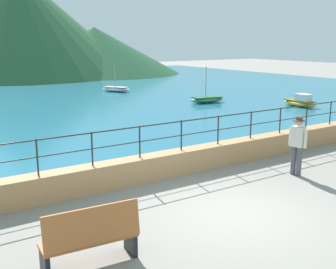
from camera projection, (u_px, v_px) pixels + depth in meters
ground_plane at (237, 214)px, 9.64m from camera, size 120.00×120.00×0.00m
promenade_wall at (161, 165)px, 12.15m from camera, size 20.00×0.56×0.70m
railing at (161, 133)px, 11.94m from camera, size 18.44×0.04×0.90m
hill_main at (16, 21)px, 47.26m from camera, size 27.18×27.18×11.91m
hill_secondary at (95, 51)px, 49.40m from camera, size 20.09×20.09×5.40m
bench_main at (91, 236)px, 7.29m from camera, size 1.74×0.68×1.13m
person_walking at (298, 143)px, 12.20m from camera, size 0.38×0.56×1.75m
boat_0 at (207, 99)px, 26.39m from camera, size 2.40×1.19×2.25m
boat_1 at (116, 89)px, 32.03m from camera, size 1.99×2.42×1.96m
boat_3 at (300, 102)px, 24.81m from camera, size 1.03×2.35×0.76m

